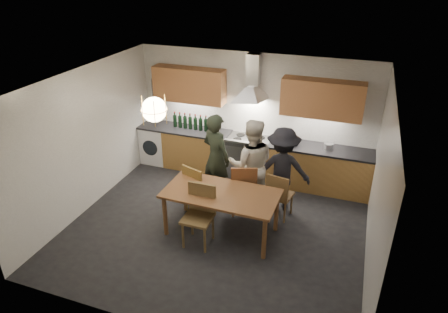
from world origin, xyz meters
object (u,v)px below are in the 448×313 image
(person_mid, at_px, (251,164))
(person_right, at_px, (282,169))
(stock_pot, at_px, (328,147))
(chair_back_left, at_px, (196,186))
(wine_bottles, at_px, (195,122))
(mixing_bowl, at_px, (292,142))
(dining_table, at_px, (221,197))
(chair_front, at_px, (200,210))
(person_left, at_px, (216,157))

(person_mid, distance_m, person_right, 0.57)
(stock_pot, bearing_deg, chair_back_left, -142.39)
(person_right, bearing_deg, wine_bottles, -37.42)
(chair_back_left, distance_m, wine_bottles, 1.91)
(stock_pot, relative_size, wine_bottles, 0.17)
(person_mid, xyz_separation_m, wine_bottles, (-1.58, 1.12, 0.20))
(chair_back_left, xyz_separation_m, mixing_bowl, (1.39, 1.64, 0.38))
(person_mid, height_order, mixing_bowl, person_mid)
(person_mid, bearing_deg, chair_back_left, 16.14)
(person_mid, bearing_deg, mixing_bowl, -133.58)
(person_mid, bearing_deg, person_right, 176.14)
(dining_table, xyz_separation_m, person_right, (0.78, 1.11, 0.10))
(chair_front, bearing_deg, wine_bottles, 113.82)
(dining_table, height_order, wine_bottles, wine_bottles)
(person_left, height_order, mixing_bowl, person_left)
(person_right, relative_size, stock_pot, 9.05)
(person_left, height_order, person_right, person_left)
(stock_pot, bearing_deg, chair_front, -126.41)
(chair_front, distance_m, person_left, 1.41)
(chair_back_left, height_order, person_mid, person_mid)
(person_left, relative_size, stock_pot, 9.72)
(chair_back_left, distance_m, person_mid, 1.07)
(chair_front, bearing_deg, dining_table, 50.55)
(chair_back_left, height_order, chair_front, chair_front)
(chair_front, height_order, stock_pot, chair_front)
(chair_back_left, xyz_separation_m, wine_bottles, (-0.73, 1.69, 0.51))
(mixing_bowl, relative_size, wine_bottles, 0.30)
(chair_back_left, height_order, person_left, person_left)
(dining_table, height_order, mixing_bowl, mixing_bowl)
(chair_front, bearing_deg, mixing_bowl, 66.09)
(mixing_bowl, bearing_deg, person_mid, -116.42)
(person_right, relative_size, mixing_bowl, 5.08)
(person_left, relative_size, person_right, 1.07)
(dining_table, relative_size, chair_front, 1.85)
(person_right, height_order, wine_bottles, person_right)
(person_mid, distance_m, mixing_bowl, 1.21)
(chair_front, height_order, mixing_bowl, chair_front)
(person_left, bearing_deg, chair_front, 124.18)
(dining_table, distance_m, chair_back_left, 0.77)
(chair_back_left, xyz_separation_m, person_mid, (0.85, 0.56, 0.32))
(mixing_bowl, bearing_deg, stock_pot, -1.40)
(chair_front, bearing_deg, person_mid, 68.86)
(wine_bottles, bearing_deg, person_right, -25.00)
(person_left, height_order, person_mid, person_mid)
(chair_front, relative_size, person_mid, 0.59)
(chair_front, distance_m, stock_pot, 2.95)
(person_left, relative_size, person_mid, 0.99)
(dining_table, distance_m, chair_front, 0.42)
(person_right, xyz_separation_m, stock_pot, (0.70, 0.93, 0.16))
(person_mid, height_order, stock_pot, person_mid)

